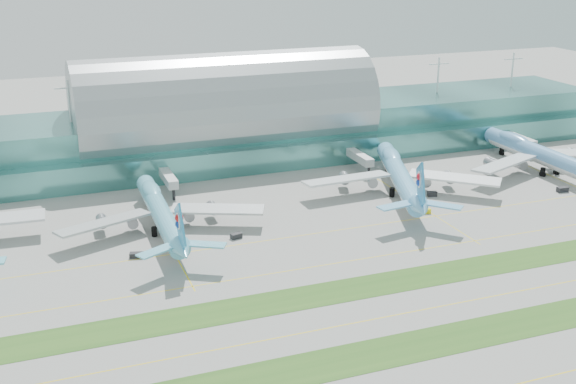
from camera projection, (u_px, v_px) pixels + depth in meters
name	position (u px, v px, depth m)	size (l,w,h in m)	color
ground	(363.00, 291.00, 184.95)	(700.00, 700.00, 0.00)	gray
terminal	(225.00, 124.00, 294.20)	(340.00, 69.10, 36.00)	#3D7A75
grass_strip_near	(418.00, 345.00, 160.17)	(420.00, 12.00, 0.08)	#2D591E
grass_strip_far	(359.00, 288.00, 186.71)	(420.00, 12.00, 0.08)	#2D591E
taxiline_b	(389.00, 316.00, 172.57)	(420.00, 0.35, 0.01)	yellow
taxiline_c	(334.00, 263.00, 200.88)	(420.00, 0.35, 0.01)	yellow
taxiline_d	(305.00, 235.00, 220.34)	(420.00, 0.35, 0.01)	yellow
airliner_b	(160.00, 211.00, 222.16)	(64.61, 73.24, 20.18)	#5FB7D2
airliner_c	(399.00, 174.00, 255.62)	(66.71, 77.56, 22.02)	#6ABAEA
airliner_d	(543.00, 154.00, 278.40)	(72.35, 81.94, 22.59)	#5E98CE
gse_c	(137.00, 255.00, 204.48)	(4.11, 1.95, 1.45)	black
gse_d	(236.00, 236.00, 217.67)	(3.37, 1.94, 1.57)	black
gse_e	(426.00, 211.00, 237.70)	(3.21, 1.69, 1.55)	yellow
gse_f	(432.00, 194.00, 253.51)	(3.29, 1.86, 1.69)	black
gse_g	(563.00, 189.00, 257.97)	(3.99, 2.08, 1.75)	black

